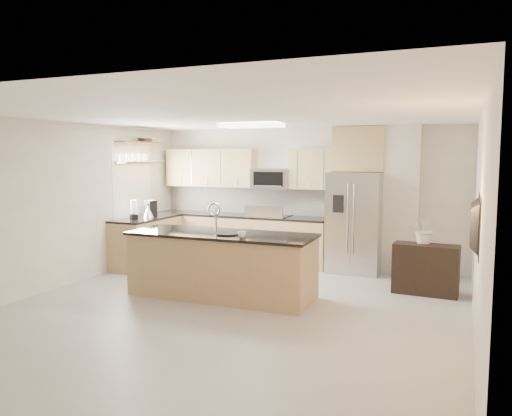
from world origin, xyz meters
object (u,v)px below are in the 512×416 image
at_px(kettle, 148,211).
at_px(coffee_maker, 151,209).
at_px(bowl, 146,139).
at_px(flower_vase, 426,222).
at_px(range, 269,239).
at_px(credenza, 426,269).
at_px(refrigerator, 355,222).
at_px(television, 470,224).
at_px(cup, 242,234).
at_px(island, 222,265).
at_px(microwave, 272,179).
at_px(platter, 228,234).
at_px(blender, 134,211).

relative_size(kettle, coffee_maker, 0.87).
bearing_deg(bowl, flower_vase, -2.73).
bearing_deg(range, kettle, -152.30).
bearing_deg(kettle, credenza, -0.08).
distance_m(refrigerator, television, 3.62).
bearing_deg(range, credenza, -19.97).
xyz_separation_m(range, bowl, (-2.25, -0.77, 1.91)).
bearing_deg(flower_vase, cup, -143.97).
bearing_deg(range, flower_vase, -19.21).
bearing_deg(bowl, cup, -33.23).
bearing_deg(cup, island, 148.51).
bearing_deg(microwave, bowl, -158.34).
bearing_deg(refrigerator, platter, -118.81).
height_order(refrigerator, platter, refrigerator).
distance_m(island, coffee_maker, 2.80).
relative_size(refrigerator, flower_vase, 2.71).
bearing_deg(refrigerator, coffee_maker, -167.43).
height_order(platter, bowl, bowl).
height_order(platter, kettle, kettle).
bearing_deg(platter, blender, 156.70).
xyz_separation_m(bowl, flower_vase, (5.17, -0.25, -1.30)).
distance_m(blender, bowl, 1.48).
xyz_separation_m(range, credenza, (2.94, -1.07, -0.10)).
relative_size(blender, bowl, 0.90).
relative_size(blender, flower_vase, 0.54).
xyz_separation_m(island, coffee_maker, (-2.28, 1.50, 0.59)).
height_order(platter, flower_vase, flower_vase).
relative_size(platter, coffee_maker, 1.23).
relative_size(island, blender, 7.78).
xyz_separation_m(cup, blender, (-2.72, 1.24, 0.08)).
relative_size(range, cup, 9.71).
xyz_separation_m(island, platter, (0.14, -0.08, 0.48)).
height_order(microwave, television, microwave).
relative_size(refrigerator, television, 1.65).
xyz_separation_m(microwave, bowl, (-2.25, -0.89, 0.76)).
relative_size(cup, television, 0.11).
distance_m(kettle, bowl, 1.40).
bearing_deg(platter, flower_vase, 29.27).
relative_size(credenza, bowl, 2.39).
relative_size(cup, blender, 0.33).
xyz_separation_m(blender, coffee_maker, (-0.02, 0.55, -0.01)).
bearing_deg(refrigerator, television, -58.96).
height_order(credenza, television, television).
bearing_deg(bowl, island, -33.55).
height_order(range, coffee_maker, coffee_maker).
height_order(blender, kettle, blender).
relative_size(cup, coffee_maker, 0.39).
relative_size(range, blender, 3.21).
relative_size(microwave, television, 0.71).
bearing_deg(cup, refrigerator, 68.86).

